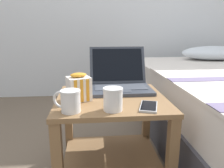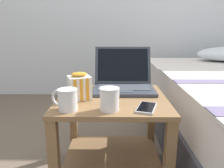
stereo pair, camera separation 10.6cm
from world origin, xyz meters
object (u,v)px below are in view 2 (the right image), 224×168
object	(u,v)px
mug_front_right	(110,98)
snack_bag	(79,87)
laptop	(123,81)
mug_front_left	(67,98)
cell_phone	(147,108)

from	to	relation	value
mug_front_right	snack_bag	size ratio (longest dim) A/B	0.88
laptop	mug_front_left	distance (m)	0.43
snack_bag	mug_front_left	bearing A→B (deg)	-100.49
laptop	mug_front_right	world-z (taller)	laptop
snack_bag	cell_phone	size ratio (longest dim) A/B	0.86
cell_phone	mug_front_left	bearing A→B (deg)	-176.71
mug_front_left	cell_phone	distance (m)	0.35
mug_front_right	laptop	bearing A→B (deg)	78.28
mug_front_left	laptop	bearing A→B (deg)	53.82
mug_front_right	cell_phone	bearing A→B (deg)	5.96
mug_front_left	cell_phone	size ratio (longest dim) A/B	0.77
mug_front_right	snack_bag	world-z (taller)	snack_bag
mug_front_right	snack_bag	bearing A→B (deg)	134.81
laptop	snack_bag	distance (m)	0.29
laptop	mug_front_left	bearing A→B (deg)	-126.18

